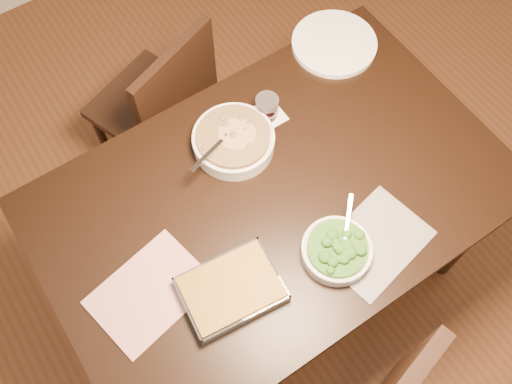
% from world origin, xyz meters
% --- Properties ---
extents(ground, '(4.00, 4.00, 0.00)m').
position_xyz_m(ground, '(0.00, 0.00, 0.00)').
color(ground, '#4C2C15').
rests_on(ground, ground).
extents(table, '(1.40, 0.90, 0.75)m').
position_xyz_m(table, '(0.00, 0.00, 0.65)').
color(table, black).
rests_on(table, ground).
extents(magazine_a, '(0.34, 0.28, 0.01)m').
position_xyz_m(magazine_a, '(-0.46, -0.06, 0.75)').
color(magazine_a, '#AC3136').
rests_on(magazine_a, table).
extents(magazine_b, '(0.34, 0.27, 0.01)m').
position_xyz_m(magazine_b, '(0.15, -0.29, 0.75)').
color(magazine_b, '#27262E').
rests_on(magazine_b, table).
extents(coaster, '(0.11, 0.11, 0.00)m').
position_xyz_m(coaster, '(0.14, 0.25, 0.75)').
color(coaster, white).
rests_on(coaster, table).
extents(stew_bowl, '(0.27, 0.26, 0.10)m').
position_xyz_m(stew_bowl, '(-0.01, 0.21, 0.79)').
color(stew_bowl, white).
rests_on(stew_bowl, table).
extents(broccoli_bowl, '(0.20, 0.20, 0.08)m').
position_xyz_m(broccoli_bowl, '(0.04, -0.25, 0.78)').
color(broccoli_bowl, white).
rests_on(broccoli_bowl, table).
extents(baking_dish, '(0.29, 0.22, 0.05)m').
position_xyz_m(baking_dish, '(-0.27, -0.18, 0.77)').
color(baking_dish, silver).
rests_on(baking_dish, table).
extents(wine_tumbler, '(0.07, 0.07, 0.08)m').
position_xyz_m(wine_tumbler, '(0.14, 0.25, 0.80)').
color(wine_tumbler, black).
rests_on(wine_tumbler, coaster).
extents(dinner_plate, '(0.29, 0.29, 0.02)m').
position_xyz_m(dinner_plate, '(0.50, 0.36, 0.76)').
color(dinner_plate, white).
rests_on(dinner_plate, table).
extents(chair_far, '(0.50, 0.50, 0.84)m').
position_xyz_m(chair_far, '(-0.05, 0.67, 0.47)').
color(chair_far, black).
rests_on(chair_far, ground).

